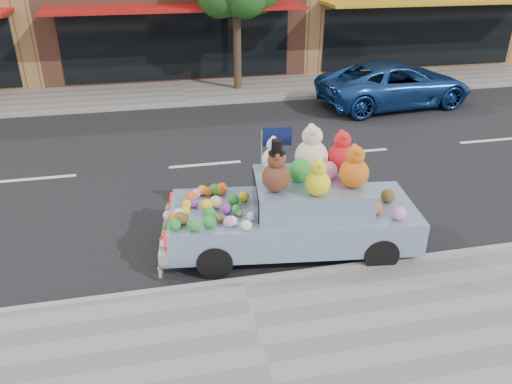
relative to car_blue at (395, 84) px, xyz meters
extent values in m
plane|color=black|center=(-6.84, -3.68, -0.72)|extent=(120.00, 120.00, 0.00)
cube|color=gray|center=(-6.84, -10.18, -0.66)|extent=(60.00, 3.00, 0.12)
cube|color=gray|center=(-6.84, 2.82, -0.66)|extent=(60.00, 3.00, 0.12)
cube|color=gray|center=(-6.84, -8.68, -0.65)|extent=(60.00, 0.12, 0.13)
cube|color=gray|center=(-6.84, 1.32, -0.65)|extent=(60.00, 0.12, 0.13)
cube|color=black|center=(-6.84, 4.30, 0.68)|extent=(8.50, 0.06, 2.40)
cube|color=#B31310|center=(-6.84, 3.42, 2.18)|extent=(9.00, 1.80, 0.12)
cube|color=black|center=(3.16, 4.30, 0.68)|extent=(8.50, 0.06, 2.40)
cube|color=gold|center=(3.16, 3.42, 2.18)|extent=(9.00, 1.80, 0.12)
cylinder|color=#38281C|center=(-4.84, 2.82, 0.88)|extent=(0.28, 0.28, 3.20)
imported|color=navy|center=(0.00, 0.00, 0.00)|extent=(5.40, 2.93, 1.44)
cylinder|color=black|center=(-4.45, -8.70, -0.42)|extent=(0.62, 0.28, 0.60)
cylinder|color=black|center=(-4.24, -7.15, -0.42)|extent=(0.62, 0.28, 0.60)
cylinder|color=black|center=(-7.22, -8.33, -0.42)|extent=(0.62, 0.28, 0.60)
cylinder|color=black|center=(-7.02, -6.79, -0.42)|extent=(0.62, 0.28, 0.60)
cube|color=#809BBF|center=(-5.73, -7.74, -0.17)|extent=(4.48, 2.24, 0.60)
cube|color=#809BBF|center=(-5.44, -7.78, 0.38)|extent=(2.08, 1.73, 0.50)
cube|color=silver|center=(-7.93, -7.45, -0.32)|extent=(0.39, 1.79, 0.26)
cube|color=red|center=(-7.97, -8.14, 0.00)|extent=(0.10, 0.29, 0.16)
cube|color=red|center=(-7.80, -6.79, 0.00)|extent=(0.10, 0.29, 0.16)
cube|color=black|center=(-6.38, -7.66, 0.38)|extent=(0.21, 1.29, 0.40)
sphere|color=#562918|center=(-6.13, -8.04, 0.87)|extent=(0.47, 0.47, 0.47)
sphere|color=#562918|center=(-6.13, -8.04, 1.17)|extent=(0.29, 0.29, 0.29)
sphere|color=#562918|center=(-6.13, -8.15, 1.27)|extent=(0.11, 0.11, 0.11)
sphere|color=#562918|center=(-6.13, -7.94, 1.27)|extent=(0.11, 0.11, 0.11)
cylinder|color=black|center=(-6.13, -8.04, 1.30)|extent=(0.28, 0.28, 0.02)
cylinder|color=black|center=(-6.13, -8.04, 1.41)|extent=(0.18, 0.18, 0.22)
sphere|color=beige|center=(-5.34, -7.44, 0.92)|extent=(0.59, 0.59, 0.59)
sphere|color=beige|center=(-5.34, -7.44, 1.30)|extent=(0.36, 0.36, 0.36)
sphere|color=beige|center=(-5.34, -7.57, 1.42)|extent=(0.14, 0.14, 0.14)
sphere|color=beige|center=(-5.34, -7.31, 1.42)|extent=(0.14, 0.14, 0.14)
sphere|color=#C75412|center=(-4.83, -8.16, 0.88)|extent=(0.49, 0.49, 0.49)
sphere|color=#C75412|center=(-4.83, -8.16, 1.20)|extent=(0.31, 0.31, 0.31)
sphere|color=#C75412|center=(-4.83, -8.27, 1.30)|extent=(0.12, 0.12, 0.12)
sphere|color=#C75412|center=(-4.83, -8.05, 1.30)|extent=(0.12, 0.12, 0.12)
sphere|color=red|center=(-4.79, -7.46, 0.88)|extent=(0.49, 0.49, 0.49)
sphere|color=red|center=(-4.79, -7.46, 1.19)|extent=(0.30, 0.30, 0.30)
sphere|color=red|center=(-4.79, -7.57, 1.29)|extent=(0.12, 0.12, 0.12)
sphere|color=red|center=(-4.79, -7.35, 1.29)|extent=(0.12, 0.12, 0.12)
sphere|color=silver|center=(-5.97, -7.26, 0.84)|extent=(0.43, 0.43, 0.43)
sphere|color=silver|center=(-5.97, -7.26, 1.12)|extent=(0.26, 0.26, 0.26)
sphere|color=silver|center=(-5.97, -7.35, 1.20)|extent=(0.10, 0.10, 0.10)
sphere|color=silver|center=(-5.97, -7.16, 1.20)|extent=(0.10, 0.10, 0.10)
sphere|color=yellow|center=(-5.51, -8.33, 0.84)|extent=(0.41, 0.41, 0.41)
sphere|color=yellow|center=(-5.51, -8.33, 1.10)|extent=(0.26, 0.26, 0.26)
sphere|color=yellow|center=(-5.51, -8.42, 1.19)|extent=(0.10, 0.10, 0.10)
sphere|color=yellow|center=(-5.51, -8.24, 1.19)|extent=(0.10, 0.10, 0.10)
sphere|color=#23812B|center=(-5.63, -7.75, 0.81)|extent=(0.40, 0.40, 0.40)
sphere|color=pink|center=(-5.13, -7.77, 0.78)|extent=(0.32, 0.32, 0.32)
sphere|color=#23812B|center=(-7.29, -6.95, 0.21)|extent=(0.15, 0.15, 0.15)
sphere|color=beige|center=(-6.69, -8.36, 0.22)|extent=(0.18, 0.18, 0.18)
sphere|color=#23812B|center=(-6.75, -7.49, 0.24)|extent=(0.21, 0.21, 0.21)
sphere|color=beige|center=(-7.73, -7.78, 0.23)|extent=(0.19, 0.19, 0.19)
sphere|color=#CC5313|center=(-7.14, -7.02, 0.21)|extent=(0.16, 0.16, 0.16)
sphere|color=brown|center=(-7.67, -7.96, 0.22)|extent=(0.17, 0.17, 0.17)
sphere|color=#FBA91B|center=(-6.54, -7.37, 0.22)|extent=(0.19, 0.19, 0.19)
sphere|color=white|center=(-6.89, -8.17, 0.22)|extent=(0.17, 0.17, 0.17)
sphere|color=#6F2B84|center=(-7.45, -7.41, 0.22)|extent=(0.17, 0.17, 0.17)
sphere|color=#FBA91B|center=(-7.57, -7.45, 0.22)|extent=(0.18, 0.18, 0.18)
sphere|color=pink|center=(-7.37, -7.06, 0.22)|extent=(0.17, 0.17, 0.17)
sphere|color=#6F2B84|center=(-7.04, -6.91, 0.21)|extent=(0.16, 0.16, 0.16)
sphere|color=#CC5313|center=(-7.46, -7.25, 0.24)|extent=(0.22, 0.22, 0.22)
sphere|color=#FBA91B|center=(-7.60, -7.65, 0.21)|extent=(0.16, 0.16, 0.16)
sphere|color=#FBA91B|center=(-7.23, -7.58, 0.24)|extent=(0.21, 0.21, 0.21)
sphere|color=white|center=(-6.54, -8.07, 0.21)|extent=(0.15, 0.15, 0.15)
sphere|color=brown|center=(-7.72, -7.94, 0.24)|extent=(0.22, 0.22, 0.22)
sphere|color=#23812B|center=(-7.81, -8.11, 0.23)|extent=(0.20, 0.20, 0.20)
sphere|color=#FBA91B|center=(-7.23, -6.96, 0.22)|extent=(0.18, 0.18, 0.18)
sphere|color=#918150|center=(-6.72, -7.88, 0.20)|extent=(0.13, 0.13, 0.13)
sphere|color=brown|center=(-7.07, -8.02, 0.20)|extent=(0.13, 0.13, 0.13)
sphere|color=#CC5313|center=(-6.91, -7.03, 0.24)|extent=(0.21, 0.21, 0.21)
sphere|color=#23812B|center=(-7.26, -8.15, 0.24)|extent=(0.22, 0.22, 0.22)
sphere|color=#23812B|center=(-7.51, -8.21, 0.23)|extent=(0.20, 0.20, 0.20)
sphere|color=pink|center=(-6.94, -8.19, 0.22)|extent=(0.19, 0.19, 0.19)
sphere|color=red|center=(-6.86, -6.91, 0.22)|extent=(0.18, 0.18, 0.18)
sphere|color=#CC5313|center=(-7.82, -7.91, 0.23)|extent=(0.19, 0.19, 0.19)
sphere|color=#23812B|center=(-6.75, -7.83, 0.22)|extent=(0.18, 0.18, 0.18)
sphere|color=#6F2B84|center=(-6.91, -7.75, 0.22)|extent=(0.18, 0.18, 0.18)
sphere|color=#23812B|center=(-7.00, -7.01, 0.24)|extent=(0.21, 0.21, 0.21)
sphere|color=brown|center=(-6.90, -6.90, 0.20)|extent=(0.13, 0.13, 0.13)
sphere|color=#23812B|center=(-7.21, -7.86, 0.23)|extent=(0.20, 0.20, 0.20)
sphere|color=#D8A88C|center=(-7.07, -7.52, 0.25)|extent=(0.22, 0.22, 0.22)
sphere|color=#918150|center=(-7.86, -6.90, -0.12)|extent=(0.14, 0.14, 0.14)
sphere|color=white|center=(-8.02, -8.08, -0.12)|extent=(0.14, 0.14, 0.14)
sphere|color=#23812B|center=(-7.95, -7.57, -0.12)|extent=(0.14, 0.14, 0.14)
sphere|color=white|center=(-7.90, -7.20, -0.10)|extent=(0.18, 0.18, 0.18)
sphere|color=brown|center=(-8.01, -8.01, -0.11)|extent=(0.17, 0.17, 0.17)
sphere|color=brown|center=(-7.84, -6.74, -0.13)|extent=(0.12, 0.12, 0.12)
sphere|color=brown|center=(-4.04, -7.94, 0.25)|extent=(0.25, 0.25, 0.25)
sphere|color=#CC5313|center=(-4.44, -8.29, 0.25)|extent=(0.24, 0.24, 0.24)
sphere|color=pink|center=(-4.14, -8.56, 0.25)|extent=(0.24, 0.24, 0.24)
sphere|color=brown|center=(-4.45, -8.01, 0.23)|extent=(0.19, 0.19, 0.19)
cylinder|color=#997A54|center=(-8.12, -8.29, -0.55)|extent=(0.06, 0.06, 0.17)
sphere|color=#997A54|center=(-8.12, -8.29, -0.46)|extent=(0.07, 0.07, 0.07)
cylinder|color=#997A54|center=(-8.11, -8.16, -0.55)|extent=(0.06, 0.06, 0.17)
sphere|color=#997A54|center=(-8.11, -8.16, -0.46)|extent=(0.07, 0.07, 0.07)
cylinder|color=#997A54|center=(-8.09, -8.03, -0.55)|extent=(0.06, 0.06, 0.17)
sphere|color=#997A54|center=(-8.09, -8.03, -0.46)|extent=(0.07, 0.07, 0.07)
cylinder|color=#997A54|center=(-8.07, -7.90, -0.55)|extent=(0.06, 0.06, 0.17)
sphere|color=#997A54|center=(-8.07, -7.90, -0.46)|extent=(0.07, 0.07, 0.07)
cylinder|color=#997A54|center=(-8.06, -7.77, -0.55)|extent=(0.06, 0.06, 0.17)
sphere|color=#997A54|center=(-8.06, -7.77, -0.46)|extent=(0.07, 0.07, 0.07)
cylinder|color=#997A54|center=(-8.04, -7.64, -0.55)|extent=(0.06, 0.06, 0.17)
sphere|color=#997A54|center=(-8.04, -7.64, -0.46)|extent=(0.07, 0.07, 0.07)
cylinder|color=#997A54|center=(-8.02, -7.51, -0.55)|extent=(0.06, 0.06, 0.17)
sphere|color=#997A54|center=(-8.02, -7.51, -0.46)|extent=(0.07, 0.07, 0.07)
cylinder|color=#997A54|center=(-8.01, -7.38, -0.55)|extent=(0.06, 0.06, 0.17)
sphere|color=#997A54|center=(-8.01, -7.38, -0.46)|extent=(0.07, 0.07, 0.07)
cylinder|color=#997A54|center=(-7.99, -7.25, -0.55)|extent=(0.06, 0.06, 0.17)
sphere|color=#997A54|center=(-7.99, -7.25, -0.46)|extent=(0.07, 0.07, 0.07)
cylinder|color=#997A54|center=(-7.97, -7.12, -0.55)|extent=(0.06, 0.06, 0.17)
sphere|color=#997A54|center=(-7.97, -7.12, -0.46)|extent=(0.07, 0.07, 0.07)
cylinder|color=#997A54|center=(-7.95, -6.99, -0.55)|extent=(0.06, 0.06, 0.17)
sphere|color=#997A54|center=(-7.95, -6.99, -0.46)|extent=(0.07, 0.07, 0.07)
cylinder|color=#997A54|center=(-7.94, -6.86, -0.55)|extent=(0.06, 0.06, 0.17)
sphere|color=#997A54|center=(-7.94, -6.86, -0.46)|extent=(0.07, 0.07, 0.07)
cylinder|color=#997A54|center=(-7.92, -6.73, -0.55)|extent=(0.06, 0.06, 0.17)
sphere|color=#997A54|center=(-7.92, -6.73, -0.46)|extent=(0.07, 0.07, 0.07)
cylinder|color=#997A54|center=(-7.90, -6.60, -0.55)|extent=(0.06, 0.06, 0.17)
sphere|color=#997A54|center=(-7.90, -6.60, -0.46)|extent=(0.07, 0.07, 0.07)
cylinder|color=silver|center=(-6.14, -7.03, 0.98)|extent=(0.02, 0.02, 0.70)
cube|color=#0C1447|center=(-5.86, -7.05, 1.19)|extent=(0.52, 0.09, 0.34)
camera|label=1|loc=(-7.97, -15.14, 4.33)|focal=35.00mm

